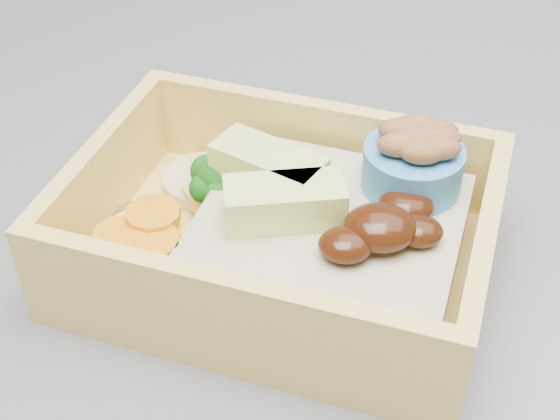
{
  "coord_description": "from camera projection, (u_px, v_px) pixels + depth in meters",
  "views": [
    {
      "loc": [
        0.14,
        -0.3,
        1.21
      ],
      "look_at": [
        0.13,
        -0.01,
        0.96
      ],
      "focal_mm": 50.0,
      "sensor_mm": 36.0,
      "label": 1
    }
  ],
  "objects": [
    {
      "name": "bento_box",
      "position": [
        294.0,
        230.0,
        0.39
      ],
      "size": [
        0.24,
        0.2,
        0.08
      ],
      "rotation": [
        0.0,
        0.0,
        -0.3
      ],
      "color": "#F0CA63",
      "rests_on": "island"
    }
  ]
}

